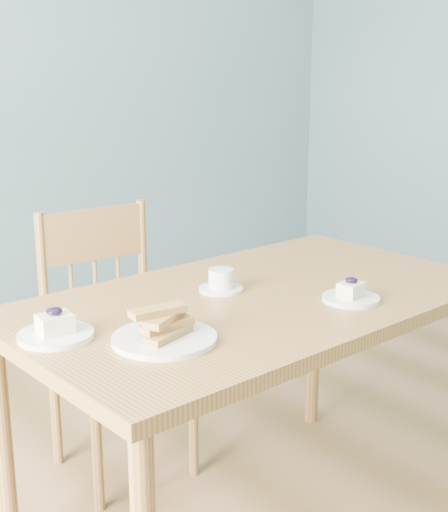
# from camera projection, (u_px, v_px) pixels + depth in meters

# --- Properties ---
(room) EXTENTS (5.01, 5.01, 2.71)m
(room) POSITION_uv_depth(u_px,v_px,m) (286.00, 64.00, 1.66)
(room) COLOR #9B6E48
(room) RESTS_ON ground
(dining_table) EXTENTS (1.41, 0.87, 0.73)m
(dining_table) POSITION_uv_depth(u_px,v_px,m) (256.00, 320.00, 1.99)
(dining_table) COLOR #A06C3C
(dining_table) RESTS_ON ground
(dining_chair) EXTENTS (0.42, 0.40, 0.89)m
(dining_chair) POSITION_uv_depth(u_px,v_px,m) (115.00, 341.00, 2.38)
(dining_chair) COLOR #A06C3C
(dining_chair) RESTS_ON ground
(cheesecake_plate_near) EXTENTS (0.16, 0.16, 0.07)m
(cheesecake_plate_near) POSITION_uv_depth(u_px,v_px,m) (351.00, 295.00, 1.93)
(cheesecake_plate_near) COLOR silver
(cheesecake_plate_near) RESTS_ON dining_table
(cheesecake_plate_far) EXTENTS (0.18, 0.18, 0.07)m
(cheesecake_plate_far) POSITION_uv_depth(u_px,v_px,m) (55.00, 330.00, 1.66)
(cheesecake_plate_far) COLOR silver
(cheesecake_plate_far) RESTS_ON dining_table
(coffee_cup) EXTENTS (0.13, 0.13, 0.06)m
(coffee_cup) POSITION_uv_depth(u_px,v_px,m) (221.00, 281.00, 2.01)
(coffee_cup) COLOR silver
(coffee_cup) RESTS_ON dining_table
(biscotti_plate) EXTENTS (0.24, 0.24, 0.08)m
(biscotti_plate) POSITION_uv_depth(u_px,v_px,m) (164.00, 332.00, 1.64)
(biscotti_plate) COLOR silver
(biscotti_plate) RESTS_ON dining_table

